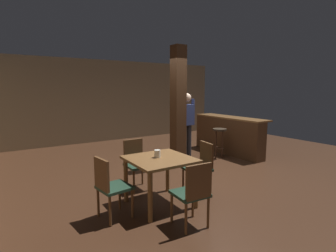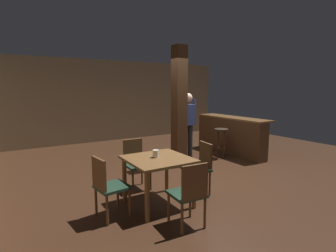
{
  "view_description": "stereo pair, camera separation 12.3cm",
  "coord_description": "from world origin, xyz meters",
  "px_view_note": "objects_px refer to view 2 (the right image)",
  "views": [
    {
      "loc": [
        -3.64,
        -4.36,
        1.83
      ],
      "look_at": [
        -0.84,
        -0.06,
        1.09
      ],
      "focal_mm": 28.0,
      "sensor_mm": 36.0,
      "label": 1
    },
    {
      "loc": [
        -3.54,
        -4.43,
        1.83
      ],
      "look_at": [
        -0.84,
        -0.06,
        1.09
      ],
      "focal_mm": 28.0,
      "sensor_mm": 36.0,
      "label": 2
    }
  ],
  "objects_px": {
    "standing_person": "(188,123)",
    "bar_stool_near": "(221,136)",
    "chair_south": "(190,192)",
    "chair_north": "(136,161)",
    "napkin_cup": "(156,154)",
    "dining_table": "(158,166)",
    "chair_east": "(200,165)",
    "bar_counter": "(230,135)",
    "chair_west": "(107,184)"
  },
  "relations": [
    {
      "from": "dining_table",
      "to": "chair_east",
      "type": "distance_m",
      "value": 0.85
    },
    {
      "from": "chair_south",
      "to": "chair_north",
      "type": "relative_size",
      "value": 1.0
    },
    {
      "from": "chair_east",
      "to": "bar_stool_near",
      "type": "xyz_separation_m",
      "value": [
        1.98,
        1.59,
        0.08
      ]
    },
    {
      "from": "chair_east",
      "to": "bar_counter",
      "type": "relative_size",
      "value": 0.38
    },
    {
      "from": "dining_table",
      "to": "chair_east",
      "type": "relative_size",
      "value": 1.06
    },
    {
      "from": "chair_north",
      "to": "bar_stool_near",
      "type": "bearing_deg",
      "value": 15.03
    },
    {
      "from": "dining_table",
      "to": "napkin_cup",
      "type": "xyz_separation_m",
      "value": [
        -0.02,
        0.05,
        0.19
      ]
    },
    {
      "from": "napkin_cup",
      "to": "chair_south",
      "type": "bearing_deg",
      "value": -89.75
    },
    {
      "from": "chair_south",
      "to": "chair_east",
      "type": "height_order",
      "value": "same"
    },
    {
      "from": "chair_south",
      "to": "standing_person",
      "type": "relative_size",
      "value": 0.52
    },
    {
      "from": "chair_north",
      "to": "napkin_cup",
      "type": "distance_m",
      "value": 0.85
    },
    {
      "from": "napkin_cup",
      "to": "dining_table",
      "type": "bearing_deg",
      "value": -73.44
    },
    {
      "from": "bar_stool_near",
      "to": "chair_east",
      "type": "bearing_deg",
      "value": -141.25
    },
    {
      "from": "napkin_cup",
      "to": "bar_stool_near",
      "type": "relative_size",
      "value": 0.15
    },
    {
      "from": "chair_west",
      "to": "standing_person",
      "type": "relative_size",
      "value": 0.52
    },
    {
      "from": "dining_table",
      "to": "chair_north",
      "type": "relative_size",
      "value": 1.06
    },
    {
      "from": "napkin_cup",
      "to": "bar_stool_near",
      "type": "height_order",
      "value": "napkin_cup"
    },
    {
      "from": "standing_person",
      "to": "napkin_cup",
      "type": "bearing_deg",
      "value": -137.96
    },
    {
      "from": "chair_east",
      "to": "standing_person",
      "type": "distance_m",
      "value": 1.96
    },
    {
      "from": "chair_east",
      "to": "chair_west",
      "type": "xyz_separation_m",
      "value": [
        -1.67,
        -0.04,
        0.0
      ]
    },
    {
      "from": "dining_table",
      "to": "chair_south",
      "type": "distance_m",
      "value": 0.86
    },
    {
      "from": "dining_table",
      "to": "chair_north",
      "type": "xyz_separation_m",
      "value": [
        -0.0,
        0.84,
        -0.13
      ]
    },
    {
      "from": "chair_west",
      "to": "bar_counter",
      "type": "relative_size",
      "value": 0.38
    },
    {
      "from": "chair_north",
      "to": "standing_person",
      "type": "relative_size",
      "value": 0.52
    },
    {
      "from": "dining_table",
      "to": "bar_stool_near",
      "type": "xyz_separation_m",
      "value": [
        2.81,
        1.6,
        -0.04
      ]
    },
    {
      "from": "dining_table",
      "to": "chair_west",
      "type": "height_order",
      "value": "chair_west"
    },
    {
      "from": "dining_table",
      "to": "napkin_cup",
      "type": "height_order",
      "value": "napkin_cup"
    },
    {
      "from": "chair_east",
      "to": "dining_table",
      "type": "bearing_deg",
      "value": -179.23
    },
    {
      "from": "chair_east",
      "to": "chair_west",
      "type": "relative_size",
      "value": 1.0
    },
    {
      "from": "chair_west",
      "to": "standing_person",
      "type": "xyz_separation_m",
      "value": [
        2.61,
        1.69,
        0.5
      ]
    },
    {
      "from": "dining_table",
      "to": "bar_stool_near",
      "type": "distance_m",
      "value": 3.24
    },
    {
      "from": "chair_north",
      "to": "chair_south",
      "type": "bearing_deg",
      "value": -90.34
    },
    {
      "from": "dining_table",
      "to": "chair_south",
      "type": "xyz_separation_m",
      "value": [
        -0.01,
        -0.85,
        -0.13
      ]
    },
    {
      "from": "napkin_cup",
      "to": "standing_person",
      "type": "bearing_deg",
      "value": 42.04
    },
    {
      "from": "chair_north",
      "to": "bar_counter",
      "type": "bearing_deg",
      "value": 16.25
    },
    {
      "from": "dining_table",
      "to": "chair_south",
      "type": "height_order",
      "value": "chair_south"
    },
    {
      "from": "dining_table",
      "to": "chair_south",
      "type": "relative_size",
      "value": 1.06
    },
    {
      "from": "standing_person",
      "to": "bar_stool_near",
      "type": "distance_m",
      "value": 1.12
    },
    {
      "from": "dining_table",
      "to": "bar_counter",
      "type": "xyz_separation_m",
      "value": [
        3.36,
        1.82,
        -0.1
      ]
    },
    {
      "from": "standing_person",
      "to": "chair_west",
      "type": "bearing_deg",
      "value": -146.99
    },
    {
      "from": "bar_stool_near",
      "to": "dining_table",
      "type": "bearing_deg",
      "value": -150.41
    },
    {
      "from": "bar_counter",
      "to": "chair_east",
      "type": "bearing_deg",
      "value": -144.33
    },
    {
      "from": "dining_table",
      "to": "chair_north",
      "type": "height_order",
      "value": "chair_north"
    },
    {
      "from": "chair_north",
      "to": "bar_stool_near",
      "type": "xyz_separation_m",
      "value": [
        2.82,
        0.76,
        0.08
      ]
    },
    {
      "from": "chair_south",
      "to": "bar_stool_near",
      "type": "relative_size",
      "value": 1.14
    },
    {
      "from": "chair_north",
      "to": "standing_person",
      "type": "xyz_separation_m",
      "value": [
        1.77,
        0.82,
        0.5
      ]
    },
    {
      "from": "chair_south",
      "to": "standing_person",
      "type": "xyz_separation_m",
      "value": [
        1.78,
        2.51,
        0.5
      ]
    },
    {
      "from": "chair_east",
      "to": "chair_west",
      "type": "bearing_deg",
      "value": -178.58
    },
    {
      "from": "chair_west",
      "to": "chair_north",
      "type": "distance_m",
      "value": 1.21
    },
    {
      "from": "napkin_cup",
      "to": "standing_person",
      "type": "relative_size",
      "value": 0.07
    }
  ]
}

